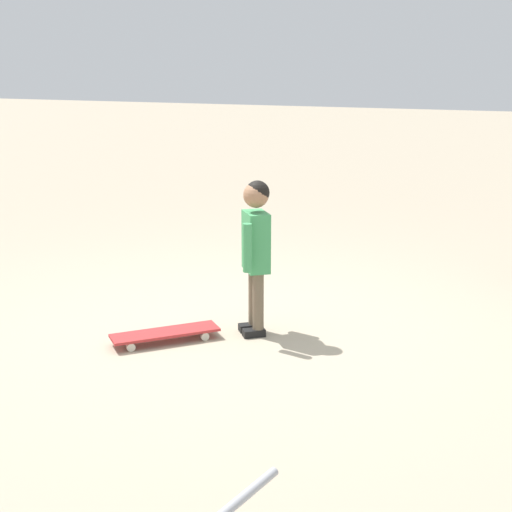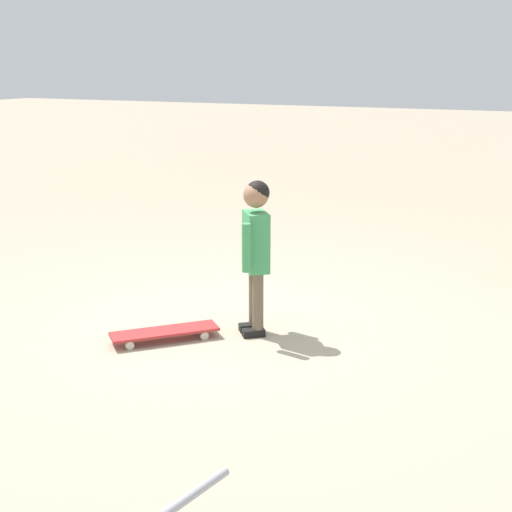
# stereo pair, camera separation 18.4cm
# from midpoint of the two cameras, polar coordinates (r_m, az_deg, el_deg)

# --- Properties ---
(ground_plane) EXTENTS (50.00, 50.00, 0.00)m
(ground_plane) POSITION_cam_midpoint_polar(r_m,az_deg,el_deg) (5.30, -0.25, -5.40)
(ground_plane) COLOR tan
(child_person) EXTENTS (0.40, 0.27, 1.06)m
(child_person) POSITION_cam_midpoint_polar(r_m,az_deg,el_deg) (4.98, 1.04, 1.18)
(child_person) COLOR brown
(child_person) RESTS_ON ground
(skateboard) EXTENTS (0.66, 0.63, 0.07)m
(skateboard) POSITION_cam_midpoint_polar(r_m,az_deg,el_deg) (5.05, -5.95, -5.81)
(skateboard) COLOR #B22D2D
(skateboard) RESTS_ON ground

